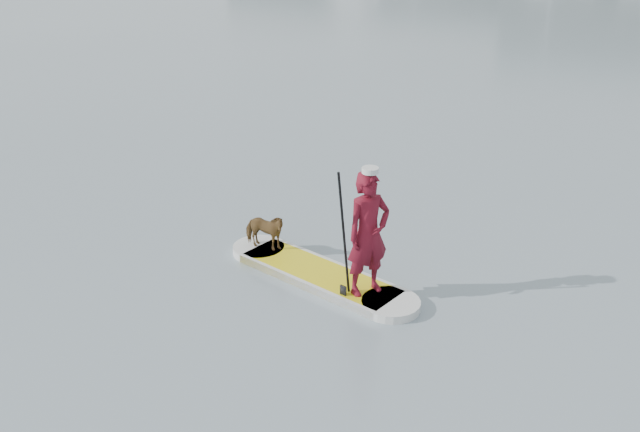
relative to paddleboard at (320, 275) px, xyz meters
The scene contains 6 objects.
ground 3.92m from the paddleboard, 43.64° to the left, with size 140.00×140.00×0.00m, color slate.
paddleboard is the anchor object (origin of this frame).
paddler 1.25m from the paddleboard, ahead, with size 0.63×0.42×1.73m, color maroon.
white_cap 2.01m from the paddleboard, ahead, with size 0.22×0.22×0.07m, color silver.
dog 1.17m from the paddleboard, behind, with size 0.32×0.71×0.60m, color brown.
paddle 1.03m from the paddleboard, 33.71° to the right, with size 0.10×0.30×2.00m.
Camera 1 is at (1.74, -10.46, 5.12)m, focal length 40.00 mm.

